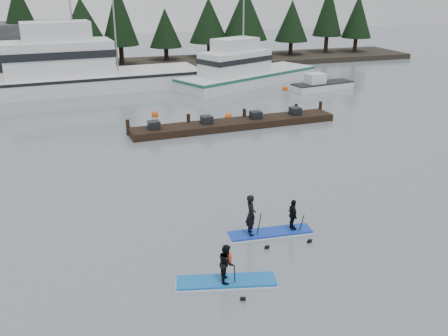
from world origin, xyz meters
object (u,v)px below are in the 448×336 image
object	(u,v)px
floating_dock	(235,124)
paddleboard_duo	(269,220)
fishing_boat_medium	(245,78)
fishing_boat_large	(82,80)
paddleboard_solo	(226,271)

from	to	relation	value
floating_dock	paddleboard_duo	world-z (taller)	paddleboard_duo
fishing_boat_medium	floating_dock	xyz separation A→B (m)	(-5.70, -13.39, -0.38)
fishing_boat_medium	floating_dock	world-z (taller)	fishing_boat_medium
fishing_boat_large	floating_dock	xyz separation A→B (m)	(8.91, -15.61, -0.62)
fishing_boat_large	fishing_boat_medium	xyz separation A→B (m)	(14.61, -2.22, -0.24)
fishing_boat_large	fishing_boat_medium	world-z (taller)	fishing_boat_large
paddleboard_solo	paddleboard_duo	world-z (taller)	paddleboard_duo
paddleboard_duo	fishing_boat_medium	bearing A→B (deg)	76.29
paddleboard_duo	floating_dock	bearing A→B (deg)	80.56
fishing_boat_large	fishing_boat_medium	bearing A→B (deg)	-12.74
fishing_boat_large	floating_dock	bearing A→B (deg)	-64.36
fishing_boat_large	paddleboard_solo	distance (m)	32.86
fishing_boat_large	paddleboard_duo	xyz separation A→B (m)	(5.19, -30.11, -0.26)
floating_dock	paddleboard_duo	size ratio (longest dim) A/B	4.22
floating_dock	paddleboard_duo	bearing A→B (deg)	-107.04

